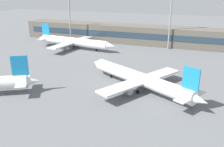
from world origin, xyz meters
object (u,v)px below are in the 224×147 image
(airplane_mid, at_px, (138,78))
(floodlight_tower_east, at_px, (171,11))
(airplane_far, at_px, (74,42))
(floodlight_tower_west, at_px, (70,14))

(airplane_mid, distance_m, floodlight_tower_east, 52.84)
(airplane_far, relative_size, floodlight_tower_east, 1.42)
(floodlight_tower_west, height_order, floodlight_tower_east, floodlight_tower_east)
(floodlight_tower_west, bearing_deg, floodlight_tower_east, 5.42)
(airplane_mid, xyz_separation_m, airplane_far, (-40.45, 36.56, 0.04))
(airplane_mid, xyz_separation_m, floodlight_tower_west, (-47.64, 46.33, 11.75))
(airplane_far, xyz_separation_m, floodlight_tower_east, (41.48, 14.39, 13.94))
(airplane_far, distance_m, floodlight_tower_west, 16.86)
(airplane_mid, relative_size, floodlight_tower_east, 1.27)
(airplane_mid, bearing_deg, floodlight_tower_west, 135.80)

